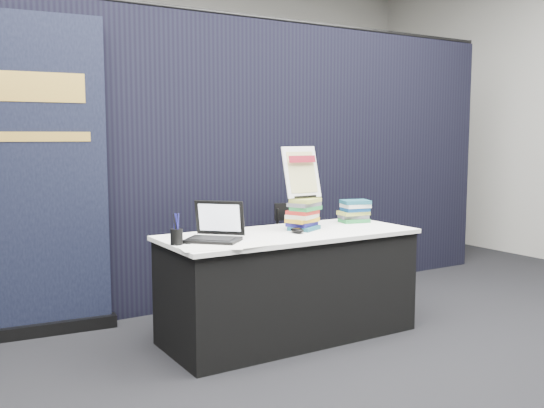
{
  "coord_description": "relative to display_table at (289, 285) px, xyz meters",
  "views": [
    {
      "loc": [
        -2.3,
        -2.95,
        1.42
      ],
      "look_at": [
        -0.14,
        0.55,
        0.96
      ],
      "focal_mm": 40.0,
      "sensor_mm": 36.0,
      "label": 1
    }
  ],
  "objects": [
    {
      "name": "display_table",
      "position": [
        0.0,
        0.0,
        0.0
      ],
      "size": [
        1.8,
        0.75,
        0.75
      ],
      "color": "black",
      "rests_on": "floor"
    },
    {
      "name": "floor",
      "position": [
        0.0,
        -0.55,
        -0.38
      ],
      "size": [
        8.0,
        8.0,
        0.0
      ],
      "primitive_type": "plane",
      "color": "black",
      "rests_on": "ground"
    },
    {
      "name": "pen_cup",
      "position": [
        -0.86,
        -0.04,
        0.42
      ],
      "size": [
        0.09,
        0.09,
        0.1
      ],
      "primitive_type": "cylinder",
      "rotation": [
        0.0,
        0.0,
        -0.21
      ],
      "color": "black",
      "rests_on": "display_table"
    },
    {
      "name": "book_stack_tall",
      "position": [
        0.16,
        0.05,
        0.49
      ],
      "size": [
        0.25,
        0.23,
        0.23
      ],
      "rotation": [
        0.0,
        0.0,
        0.4
      ],
      "color": "#184D5D",
      "rests_on": "display_table"
    },
    {
      "name": "brochure_mid",
      "position": [
        -0.68,
        -0.23,
        0.38
      ],
      "size": [
        0.4,
        0.37,
        0.0
      ],
      "primitive_type": "cube",
      "rotation": [
        0.0,
        0.0,
        -0.52
      ],
      "color": "white",
      "rests_on": "display_table"
    },
    {
      "name": "brochure_right",
      "position": [
        -0.45,
        -0.29,
        0.38
      ],
      "size": [
        0.26,
        0.19,
        0.0
      ],
      "primitive_type": "cube",
      "rotation": [
        0.0,
        0.0,
        0.05
      ],
      "color": "white",
      "rests_on": "display_table"
    },
    {
      "name": "laptop",
      "position": [
        -0.62,
        -0.02,
        0.43
      ],
      "size": [
        0.4,
        0.45,
        0.25
      ],
      "rotation": [
        0.0,
        0.0,
        -0.78
      ],
      "color": "black",
      "rests_on": "display_table"
    },
    {
      "name": "mouse",
      "position": [
        0.03,
        -0.06,
        0.39
      ],
      "size": [
        0.08,
        0.12,
        0.04
      ],
      "primitive_type": "ellipsoid",
      "rotation": [
        0.0,
        0.0,
        -0.0
      ],
      "color": "black",
      "rests_on": "display_table"
    },
    {
      "name": "wall_back",
      "position": [
        0.0,
        3.45,
        1.37
      ],
      "size": [
        8.0,
        0.02,
        3.5
      ],
      "primitive_type": "cube",
      "color": "#A2A099",
      "rests_on": "floor"
    },
    {
      "name": "book_stack_short",
      "position": [
        0.71,
        0.15,
        0.46
      ],
      "size": [
        0.23,
        0.2,
        0.17
      ],
      "rotation": [
        0.0,
        0.0,
        -0.23
      ],
      "color": "#22813B",
      "rests_on": "display_table"
    },
    {
      "name": "info_sign",
      "position": [
        0.16,
        0.08,
        0.78
      ],
      "size": [
        0.28,
        0.14,
        0.38
      ],
      "rotation": [
        0.0,
        0.0,
        -0.01
      ],
      "color": "black",
      "rests_on": "book_stack_tall"
    },
    {
      "name": "drape_partition",
      "position": [
        0.0,
        1.05,
        0.82
      ],
      "size": [
        6.0,
        0.08,
        2.4
      ],
      "primitive_type": "cube",
      "color": "black",
      "rests_on": "floor"
    },
    {
      "name": "brochure_left",
      "position": [
        -0.76,
        -0.24,
        0.38
      ],
      "size": [
        0.32,
        0.25,
        0.0
      ],
      "primitive_type": "cube",
      "rotation": [
        0.0,
        0.0,
        -0.16
      ],
      "color": "silver",
      "rests_on": "display_table"
    },
    {
      "name": "stacking_chair",
      "position": [
        0.56,
        0.6,
        0.1
      ],
      "size": [
        0.51,
        0.53,
        0.85
      ],
      "rotation": [
        0.0,
        0.0,
        -0.43
      ],
      "color": "black",
      "rests_on": "floor"
    },
    {
      "name": "pullup_banner",
      "position": [
        -1.46,
        0.95,
        0.63
      ],
      "size": [
        0.97,
        0.19,
        2.27
      ],
      "rotation": [
        0.0,
        0.0,
        -0.09
      ],
      "color": "black",
      "rests_on": "floor"
    }
  ]
}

